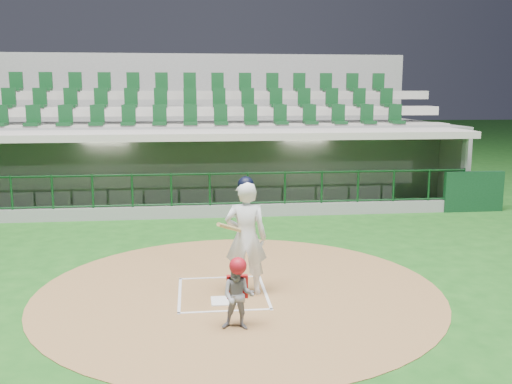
# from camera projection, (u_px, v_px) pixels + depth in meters

# --- Properties ---
(ground) EXTENTS (120.00, 120.00, 0.00)m
(ground) POSITION_uv_depth(u_px,v_px,m) (222.00, 288.00, 10.33)
(ground) COLOR #174C15
(ground) RESTS_ON ground
(dirt_circle) EXTENTS (7.20, 7.20, 0.01)m
(dirt_circle) POSITION_uv_depth(u_px,v_px,m) (239.00, 291.00, 10.17)
(dirt_circle) COLOR brown
(dirt_circle) RESTS_ON ground
(home_plate) EXTENTS (0.43, 0.43, 0.02)m
(home_plate) POSITION_uv_depth(u_px,v_px,m) (224.00, 301.00, 9.65)
(home_plate) COLOR white
(home_plate) RESTS_ON dirt_circle
(batter_box_chalk) EXTENTS (1.55, 1.80, 0.01)m
(batter_box_chalk) POSITION_uv_depth(u_px,v_px,m) (223.00, 293.00, 10.04)
(batter_box_chalk) COLOR silver
(batter_box_chalk) RESTS_ON ground
(dugout_structure) EXTENTS (16.40, 3.70, 3.00)m
(dugout_structure) POSITION_uv_depth(u_px,v_px,m) (209.00, 175.00, 17.83)
(dugout_structure) COLOR slate
(dugout_structure) RESTS_ON ground
(seating_deck) EXTENTS (17.00, 6.72, 5.15)m
(seating_deck) POSITION_uv_depth(u_px,v_px,m) (205.00, 150.00, 20.76)
(seating_deck) COLOR slate
(seating_deck) RESTS_ON ground
(batter) EXTENTS (0.94, 0.93, 2.08)m
(batter) POSITION_uv_depth(u_px,v_px,m) (246.00, 236.00, 9.87)
(batter) COLOR white
(batter) RESTS_ON dirt_circle
(catcher) EXTENTS (0.57, 0.48, 1.11)m
(catcher) POSITION_uv_depth(u_px,v_px,m) (238.00, 293.00, 8.45)
(catcher) COLOR gray
(catcher) RESTS_ON dirt_circle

